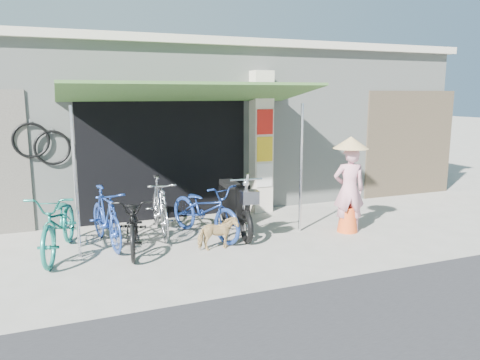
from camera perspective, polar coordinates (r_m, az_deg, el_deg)
name	(u,v)px	position (r m, az deg, el deg)	size (l,w,h in m)	color
ground	(273,249)	(7.84, 4.10, -8.35)	(80.00, 80.00, 0.00)	#A29D92
bicycle_shop	(189,121)	(12.22, -6.28, 7.15)	(12.30, 5.30, 3.66)	#A0A69E
shop_pillar	(261,143)	(10.05, 2.53, 4.59)	(0.42, 0.44, 3.00)	beige
awning	(191,94)	(8.62, -5.99, 10.34)	(4.60, 1.88, 2.72)	#3C642D
neighbour_right	(410,144)	(12.46, 19.98, 4.19)	(2.60, 0.06, 2.60)	brown
bike_teal	(60,223)	(7.92, -21.14, -4.94)	(0.69, 1.97, 1.03)	#1B7B6C
bike_blue	(106,217)	(8.15, -16.00, -4.35)	(0.47, 1.65, 0.99)	navy
bike_black	(134,223)	(7.80, -12.79, -5.10)	(0.62, 1.77, 0.93)	black
bike_silver	(160,206)	(8.61, -9.76, -3.15)	(0.49, 1.73, 1.04)	#A8A9AD
bike_navy	(205,210)	(8.36, -4.28, -3.63)	(0.65, 1.88, 0.99)	navy
street_dog	(218,233)	(7.70, -2.74, -6.53)	(0.30, 0.65, 0.55)	tan
moped	(234,204)	(8.65, -0.69, -3.00)	(0.56, 1.98, 1.12)	black
nun	(349,185)	(8.78, 13.16, -0.64)	(0.67, 0.64, 1.77)	pink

